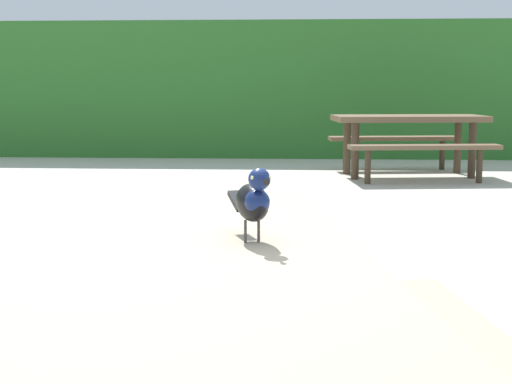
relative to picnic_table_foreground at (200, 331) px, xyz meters
The scene contains 4 objects.
hedge_wall 10.50m from the picnic_table_foreground, 89.47° to the left, with size 28.00×1.20×2.06m, color #2D6B28.
picnic_table_foreground is the anchor object (origin of this frame).
bird_grackle 0.33m from the picnic_table_foreground, 43.86° to the left, with size 0.13×0.28×0.18m.
picnic_table_mid_left 7.91m from the picnic_table_foreground, 79.03° to the left, with size 1.91×1.88×0.74m.
Camera 1 is at (0.14, -1.88, 1.12)m, focal length 54.19 mm.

